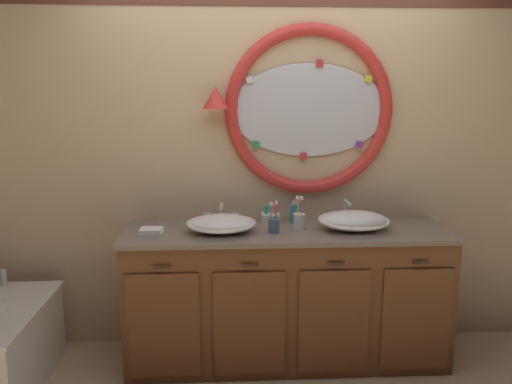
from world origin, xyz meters
TOP-DOWN VIEW (x-y plane):
  - ground_plane at (0.00, 0.00)m, footprint 14.00×14.00m
  - back_wall_assembly at (0.02, 0.58)m, footprint 6.40×0.26m
  - vanity_counter at (0.07, 0.27)m, footprint 2.07×0.61m
  - sink_basin_left at (-0.35, 0.24)m, footprint 0.44×0.44m
  - sink_basin_right at (0.48, 0.24)m, footprint 0.45×0.45m
  - faucet_set_left at (-0.35, 0.47)m, footprint 0.23×0.12m
  - faucet_set_right at (0.48, 0.47)m, footprint 0.22×0.14m
  - toothbrush_holder_left at (-0.03, 0.21)m, footprint 0.08×0.08m
  - toothbrush_holder_right at (0.14, 0.27)m, footprint 0.08×0.08m
  - soap_dispenser at (0.13, 0.44)m, footprint 0.06×0.07m
  - folded_hand_towel at (-0.78, 0.22)m, footprint 0.15×0.13m
  - toiletry_basket at (-0.03, 0.47)m, footprint 0.12×0.11m

SIDE VIEW (x-z plane):
  - ground_plane at x=0.00m, z-range 0.00..0.00m
  - vanity_counter at x=0.07m, z-range 0.00..0.88m
  - folded_hand_towel at x=-0.78m, z-range 0.88..0.91m
  - toiletry_basket at x=-0.03m, z-range 0.85..0.98m
  - faucet_set_left at x=-0.35m, z-range 0.87..1.00m
  - toothbrush_holder_left at x=-0.03m, z-range 0.83..1.04m
  - sink_basin_left at x=-0.35m, z-range 0.88..0.99m
  - toothbrush_holder_right at x=0.14m, z-range 0.83..1.05m
  - faucet_set_right at x=0.48m, z-range 0.86..1.02m
  - sink_basin_right at x=0.48m, z-range 0.88..1.00m
  - soap_dispenser at x=0.13m, z-range 0.87..1.02m
  - back_wall_assembly at x=0.02m, z-range 0.03..2.63m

